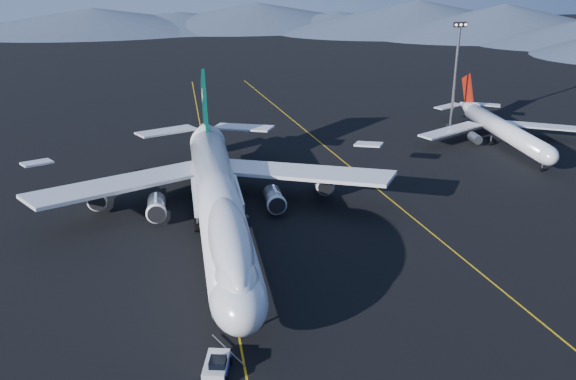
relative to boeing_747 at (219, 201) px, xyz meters
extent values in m
plane|color=black|center=(0.00, -0.03, -5.81)|extent=(500.00, 500.00, 0.00)
cube|color=#D39F0C|center=(0.00, -0.03, -5.80)|extent=(0.25, 220.00, 0.01)
cube|color=#D39F0C|center=(30.00, 9.97, -5.80)|extent=(28.08, 198.09, 0.01)
cone|color=#3F4C61|center=(-40.81, 231.40, 0.19)|extent=(100.00, 100.00, 12.00)
cone|color=#3F4C61|center=(36.76, 232.07, 0.19)|extent=(100.00, 100.00, 12.00)
cone|color=#3F4C61|center=(110.33, 207.46, 0.19)|extent=(100.00, 100.00, 12.00)
cylinder|color=silver|center=(0.00, -0.03, -0.21)|extent=(6.50, 56.00, 6.50)
ellipsoid|color=silver|center=(0.00, -28.03, -0.21)|extent=(6.50, 10.40, 6.50)
ellipsoid|color=silver|center=(0.00, -18.53, 2.29)|extent=(5.13, 25.16, 5.85)
cube|color=black|center=(0.00, -30.03, 0.99)|extent=(3.60, 1.61, 1.29)
cone|color=silver|center=(0.00, 32.97, 0.59)|extent=(6.50, 12.00, 6.50)
cube|color=#043E2F|center=(0.00, 0.97, -1.11)|extent=(6.24, 60.00, 1.10)
cube|color=silver|center=(0.00, 5.47, -1.31)|extent=(7.50, 13.00, 1.60)
cube|color=silver|center=(-14.50, 11.47, -0.61)|extent=(30.62, 23.28, 2.83)
cube|color=silver|center=(14.50, 11.47, -0.61)|extent=(30.62, 23.28, 2.83)
cylinder|color=slate|center=(-9.50, 7.47, -3.41)|extent=(2.90, 5.50, 2.90)
cylinder|color=slate|center=(-19.00, 13.97, -3.41)|extent=(2.90, 5.50, 2.90)
cylinder|color=slate|center=(9.50, 7.47, -3.41)|extent=(2.90, 5.50, 2.90)
cylinder|color=slate|center=(19.00, 13.97, -3.41)|extent=(2.90, 5.50, 2.90)
cube|color=#043E2F|center=(0.00, 31.97, 5.59)|extent=(0.55, 14.11, 15.94)
cube|color=silver|center=(-7.50, 34.47, 0.99)|extent=(12.39, 9.47, 0.98)
cube|color=silver|center=(7.50, 34.47, 0.99)|extent=(12.39, 9.47, 0.98)
cylinder|color=black|center=(0.00, -26.53, -5.26)|extent=(0.90, 1.10, 1.10)
cube|color=silver|center=(-3.00, -32.77, -5.01)|extent=(3.37, 5.11, 1.17)
cube|color=navy|center=(-3.00, -32.77, -5.44)|extent=(3.52, 5.34, 0.53)
cube|color=black|center=(-3.00, -32.77, -4.16)|extent=(2.06, 2.06, 0.96)
cylinder|color=silver|center=(63.49, 32.62, -2.16)|extent=(3.85, 32.45, 3.85)
ellipsoid|color=silver|center=(63.49, 16.40, -2.16)|extent=(3.85, 5.40, 3.85)
cone|color=silver|center=(63.49, 51.89, -1.76)|extent=(3.85, 7.10, 3.85)
cube|color=silver|center=(53.34, 37.70, -2.97)|extent=(17.03, 11.50, 0.35)
cube|color=silver|center=(73.63, 37.70, -2.97)|extent=(17.03, 11.50, 0.35)
cylinder|color=slate|center=(57.91, 35.16, -4.19)|extent=(1.93, 3.55, 1.93)
cylinder|color=slate|center=(69.06, 35.16, -4.19)|extent=(1.93, 3.55, 1.93)
cube|color=maroon|center=(63.49, 52.40, 2.10)|extent=(0.35, 6.91, 8.17)
cylinder|color=black|center=(58.84, 50.08, -5.63)|extent=(2.25, 2.25, 0.37)
cylinder|color=slate|center=(58.84, 50.08, 5.89)|extent=(0.66, 0.66, 23.41)
cube|color=black|center=(58.84, 50.08, 17.88)|extent=(3.00, 0.75, 1.12)
camera|label=1|loc=(-5.33, -88.52, 37.16)|focal=40.00mm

